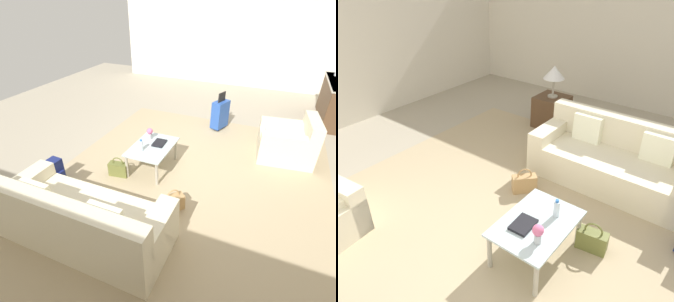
# 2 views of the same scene
# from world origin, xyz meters

# --- Properties ---
(ground_plane) EXTENTS (12.00, 12.00, 0.00)m
(ground_plane) POSITION_xyz_m (0.00, 0.00, 0.00)
(ground_plane) COLOR #A89E89
(wall_left) EXTENTS (0.12, 8.00, 3.10)m
(wall_left) POSITION_xyz_m (-5.06, 0.00, 1.55)
(wall_left) COLOR silver
(wall_left) RESTS_ON ground
(area_rug) EXTENTS (5.20, 4.40, 0.01)m
(area_rug) POSITION_xyz_m (0.60, 0.20, 0.00)
(area_rug) COLOR tan
(area_rug) RESTS_ON ground
(couch) EXTENTS (0.91, 2.15, 0.87)m
(couch) POSITION_xyz_m (2.19, -0.60, 0.30)
(couch) COLOR beige
(couch) RESTS_ON ground
(armchair) EXTENTS (0.96, 1.03, 0.81)m
(armchair) POSITION_xyz_m (-0.91, 1.67, 0.29)
(armchair) COLOR beige
(armchair) RESTS_ON ground
(coffee_table) EXTENTS (0.92, 0.65, 0.44)m
(coffee_table) POSITION_xyz_m (0.40, -0.50, 0.38)
(coffee_table) COLOR silver
(coffee_table) RESTS_ON ground
(water_bottle) EXTENTS (0.06, 0.06, 0.20)m
(water_bottle) POSITION_xyz_m (0.60, -0.60, 0.54)
(water_bottle) COLOR silver
(water_bottle) RESTS_ON coffee_table
(coffee_table_book) EXTENTS (0.28, 0.21, 0.03)m
(coffee_table_book) POSITION_xyz_m (0.28, -0.42, 0.46)
(coffee_table_book) COLOR black
(coffee_table_book) RESTS_ON coffee_table
(flower_vase) EXTENTS (0.11, 0.11, 0.21)m
(flower_vase) POSITION_xyz_m (0.18, -0.65, 0.57)
(flower_vase) COLOR #B2B7BC
(flower_vase) RESTS_ON coffee_table
(suitcase_blue) EXTENTS (0.45, 0.35, 0.85)m
(suitcase_blue) POSITION_xyz_m (-1.60, 0.20, 0.36)
(suitcase_blue) COLOR #2851AD
(suitcase_blue) RESTS_ON ground
(handbag_tan) EXTENTS (0.33, 0.32, 0.36)m
(handbag_tan) POSITION_xyz_m (1.23, 0.22, 0.13)
(handbag_tan) COLOR tan
(handbag_tan) RESTS_ON ground
(handbag_olive) EXTENTS (0.19, 0.34, 0.36)m
(handbag_olive) POSITION_xyz_m (0.83, -0.93, 0.13)
(handbag_olive) COLOR olive
(handbag_olive) RESTS_ON ground
(backpack_navy) EXTENTS (0.31, 0.26, 0.40)m
(backpack_navy) POSITION_xyz_m (1.40, -1.79, 0.19)
(backpack_navy) COLOR navy
(backpack_navy) RESTS_ON ground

